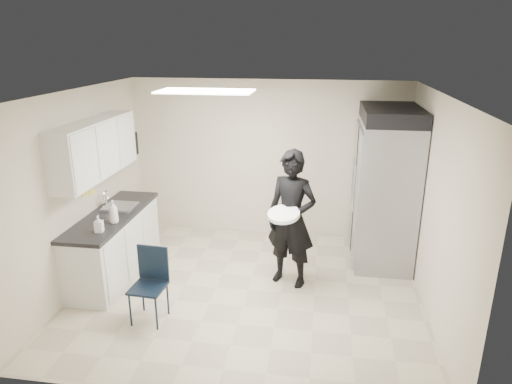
% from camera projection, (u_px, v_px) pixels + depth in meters
% --- Properties ---
extents(floor, '(4.50, 4.50, 0.00)m').
position_uv_depth(floor, '(248.00, 290.00, 6.11)').
color(floor, '#B7AD90').
rests_on(floor, ground).
extents(ceiling, '(4.50, 4.50, 0.00)m').
position_uv_depth(ceiling, '(247.00, 93.00, 5.28)').
color(ceiling, white).
rests_on(ceiling, back_wall).
extents(back_wall, '(4.50, 0.00, 4.50)m').
position_uv_depth(back_wall, '(268.00, 159.00, 7.57)').
color(back_wall, beige).
rests_on(back_wall, floor).
extents(left_wall, '(0.00, 4.00, 4.00)m').
position_uv_depth(left_wall, '(80.00, 190.00, 6.01)').
color(left_wall, beige).
rests_on(left_wall, floor).
extents(right_wall, '(0.00, 4.00, 4.00)m').
position_uv_depth(right_wall, '(435.00, 208.00, 5.38)').
color(right_wall, beige).
rests_on(right_wall, floor).
extents(ceiling_panel, '(1.20, 0.60, 0.02)m').
position_uv_depth(ceiling_panel, '(206.00, 91.00, 5.75)').
color(ceiling_panel, white).
rests_on(ceiling_panel, ceiling).
extents(lower_counter, '(0.60, 1.90, 0.86)m').
position_uv_depth(lower_counter, '(114.00, 245.00, 6.43)').
color(lower_counter, silver).
rests_on(lower_counter, floor).
extents(countertop, '(0.64, 1.95, 0.05)m').
position_uv_depth(countertop, '(111.00, 215.00, 6.29)').
color(countertop, black).
rests_on(countertop, lower_counter).
extents(sink, '(0.42, 0.40, 0.14)m').
position_uv_depth(sink, '(120.00, 210.00, 6.53)').
color(sink, gray).
rests_on(sink, countertop).
extents(faucet, '(0.02, 0.02, 0.24)m').
position_uv_depth(faucet, '(106.00, 200.00, 6.51)').
color(faucet, silver).
rests_on(faucet, countertop).
extents(upper_cabinets, '(0.35, 1.80, 0.75)m').
position_uv_depth(upper_cabinets, '(95.00, 149.00, 6.01)').
color(upper_cabinets, silver).
rests_on(upper_cabinets, left_wall).
extents(towel_dispenser, '(0.22, 0.30, 0.35)m').
position_uv_depth(towel_dispenser, '(128.00, 145.00, 7.16)').
color(towel_dispenser, black).
rests_on(towel_dispenser, left_wall).
extents(notice_sticker_left, '(0.00, 0.12, 0.07)m').
position_uv_depth(notice_sticker_left, '(85.00, 194.00, 6.13)').
color(notice_sticker_left, yellow).
rests_on(notice_sticker_left, left_wall).
extents(notice_sticker_right, '(0.00, 0.12, 0.07)m').
position_uv_depth(notice_sticker_right, '(92.00, 192.00, 6.33)').
color(notice_sticker_right, yellow).
rests_on(notice_sticker_right, left_wall).
extents(commercial_fridge, '(0.80, 1.35, 2.10)m').
position_uv_depth(commercial_fridge, '(384.00, 192.00, 6.71)').
color(commercial_fridge, gray).
rests_on(commercial_fridge, floor).
extents(fridge_compressor, '(0.80, 1.35, 0.20)m').
position_uv_depth(fridge_compressor, '(392.00, 114.00, 6.35)').
color(fridge_compressor, black).
rests_on(fridge_compressor, commercial_fridge).
extents(folding_chair, '(0.41, 0.41, 0.86)m').
position_uv_depth(folding_chair, '(148.00, 288.00, 5.33)').
color(folding_chair, black).
rests_on(folding_chair, floor).
extents(man_tuxedo, '(0.80, 0.66, 1.86)m').
position_uv_depth(man_tuxedo, '(291.00, 219.00, 6.03)').
color(man_tuxedo, black).
rests_on(man_tuxedo, floor).
extents(bucket_lid, '(0.52, 0.52, 0.05)m').
position_uv_depth(bucket_lid, '(284.00, 214.00, 5.77)').
color(bucket_lid, white).
rests_on(bucket_lid, man_tuxedo).
extents(soap_bottle_a, '(0.16, 0.16, 0.31)m').
position_uv_depth(soap_bottle_a, '(113.00, 212.00, 5.93)').
color(soap_bottle_a, white).
rests_on(soap_bottle_a, countertop).
extents(soap_bottle_b, '(0.11, 0.11, 0.22)m').
position_uv_depth(soap_bottle_b, '(99.00, 224.00, 5.66)').
color(soap_bottle_b, silver).
rests_on(soap_bottle_b, countertop).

